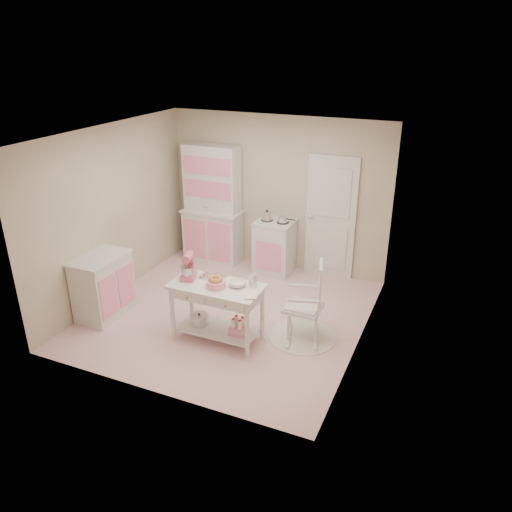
{
  "coord_description": "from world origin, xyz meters",
  "views": [
    {
      "loc": [
        2.89,
        -5.64,
        3.71
      ],
      "look_at": [
        0.49,
        -0.13,
        1.07
      ],
      "focal_mm": 35.0,
      "sensor_mm": 36.0,
      "label": 1
    }
  ],
  "objects": [
    {
      "name": "bread_basket",
      "position": [
        0.17,
        -0.68,
        0.85
      ],
      "size": [
        0.25,
        0.25,
        0.09
      ],
      "primitive_type": "cylinder",
      "color": "pink",
      "rests_on": "work_table"
    },
    {
      "name": "work_table",
      "position": [
        0.15,
        -0.63,
        0.4
      ],
      "size": [
        1.2,
        0.6,
        0.8
      ],
      "primitive_type": "cube",
      "color": "white",
      "rests_on": "ground"
    },
    {
      "name": "hutch",
      "position": [
        -1.13,
        1.66,
        1.04
      ],
      "size": [
        1.06,
        0.5,
        2.08
      ],
      "primitive_type": "cube",
      "color": "white",
      "rests_on": "ground"
    },
    {
      "name": "door",
      "position": [
        0.95,
        1.87,
        1.02
      ],
      "size": [
        0.82,
        0.05,
        2.04
      ],
      "primitive_type": "cube",
      "color": "white",
      "rests_on": "ground"
    },
    {
      "name": "base_cabinet",
      "position": [
        -1.63,
        -0.72,
        0.46
      ],
      "size": [
        0.54,
        0.84,
        0.92
      ],
      "primitive_type": "cube",
      "color": "white",
      "rests_on": "ground"
    },
    {
      "name": "stand_mixer",
      "position": [
        -0.27,
        -0.61,
        0.97
      ],
      "size": [
        0.27,
        0.32,
        0.34
      ],
      "primitive_type": "cube",
      "rotation": [
        0.0,
        0.0,
        0.28
      ],
      "color": "#CD5675",
      "rests_on": "work_table"
    },
    {
      "name": "mixing_bowl",
      "position": [
        0.41,
        -0.55,
        0.84
      ],
      "size": [
        0.23,
        0.23,
        0.07
      ],
      "primitive_type": "imported",
      "color": "white",
      "rests_on": "work_table"
    },
    {
      "name": "rocking_chair",
      "position": [
        1.18,
        -0.14,
        0.55
      ],
      "size": [
        0.66,
        0.83,
        1.1
      ],
      "primitive_type": "cube",
      "rotation": [
        0.0,
        0.0,
        0.28
      ],
      "color": "white",
      "rests_on": "ground"
    },
    {
      "name": "stove",
      "position": [
        0.07,
        1.61,
        0.46
      ],
      "size": [
        0.62,
        0.57,
        0.92
      ],
      "primitive_type": "cube",
      "color": "white",
      "rests_on": "ground"
    },
    {
      "name": "lace_rug",
      "position": [
        1.18,
        -0.14,
        0.01
      ],
      "size": [
        0.92,
        0.92,
        0.01
      ],
      "primitive_type": "cylinder",
      "color": "white",
      "rests_on": "ground"
    },
    {
      "name": "cookie_tray",
      "position": [
        0.0,
        -0.45,
        0.81
      ],
      "size": [
        0.34,
        0.24,
        0.02
      ],
      "primitive_type": "cube",
      "color": "silver",
      "rests_on": "work_table"
    },
    {
      "name": "room_shell",
      "position": [
        0.0,
        0.0,
        1.65
      ],
      "size": [
        3.84,
        3.84,
        2.62
      ],
      "color": "pink",
      "rests_on": "ground"
    },
    {
      "name": "recipe_book",
      "position": [
        0.6,
        -0.75,
        0.81
      ],
      "size": [
        0.22,
        0.25,
        0.02
      ],
      "primitive_type": "imported",
      "rotation": [
        0.0,
        0.0,
        0.37
      ],
      "color": "white",
      "rests_on": "work_table"
    },
    {
      "name": "metal_pitcher",
      "position": [
        0.59,
        -0.47,
        0.89
      ],
      "size": [
        0.1,
        0.1,
        0.17
      ],
      "primitive_type": "cylinder",
      "color": "silver",
      "rests_on": "work_table"
    }
  ]
}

